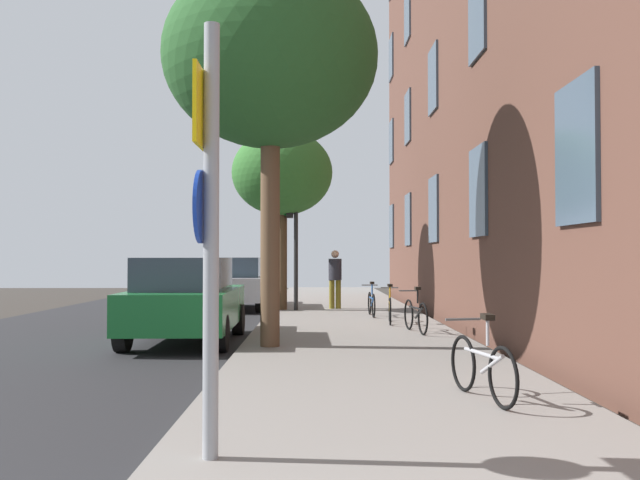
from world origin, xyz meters
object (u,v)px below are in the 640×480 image
at_px(sign_post, 208,214).
at_px(bicycle_0, 482,366).
at_px(car_1, 236,283).
at_px(bicycle_1, 416,315).
at_px(bicycle_2, 390,308).
at_px(traffic_light, 292,227).
at_px(pedestrian_0, 335,275).
at_px(bicycle_3, 372,303).
at_px(tree_near, 270,58).
at_px(car_0, 186,299).
at_px(tree_far, 282,174).

relative_size(sign_post, bicycle_0, 2.09).
distance_m(bicycle_0, car_1, 14.99).
bearing_deg(bicycle_1, bicycle_2, 99.00).
xyz_separation_m(traffic_light, pedestrian_0, (1.25, 0.58, -1.42)).
bearing_deg(bicycle_3, bicycle_2, -82.13).
bearing_deg(tree_near, bicycle_1, 37.59).
xyz_separation_m(tree_near, bicycle_3, (2.23, 6.04, -4.61)).
distance_m(pedestrian_0, car_0, 7.94).
distance_m(bicycle_0, bicycle_2, 8.61).
relative_size(sign_post, traffic_light, 0.95).
relative_size(car_0, car_1, 1.00).
bearing_deg(car_0, bicycle_0, -54.14).
distance_m(sign_post, bicycle_3, 12.95).
distance_m(bicycle_1, car_1, 8.94).
xyz_separation_m(tree_near, bicycle_1, (2.81, 2.16, -4.59)).
height_order(tree_near, bicycle_2, tree_near).
height_order(sign_post, car_1, sign_post).
relative_size(bicycle_0, car_0, 0.37).
xyz_separation_m(sign_post, tree_far, (-0.13, 14.93, 2.11)).
bearing_deg(car_0, pedestrian_0, 67.36).
bearing_deg(traffic_light, car_0, -105.02).
height_order(pedestrian_0, car_0, pedestrian_0).
bearing_deg(pedestrian_0, traffic_light, -154.95).
bearing_deg(pedestrian_0, tree_far, -166.29).
relative_size(tree_near, bicycle_0, 4.15).
distance_m(bicycle_3, car_1, 5.51).
xyz_separation_m(tree_near, car_0, (-1.69, 1.36, -4.23)).
bearing_deg(car_0, car_1, 90.15).
bearing_deg(bicycle_1, traffic_light, 114.33).
xyz_separation_m(tree_far, car_1, (-1.53, 1.56, -3.23)).
bearing_deg(pedestrian_0, tree_near, -98.97).
relative_size(bicycle_3, car_0, 0.37).
bearing_deg(sign_post, traffic_light, 89.33).
height_order(bicycle_2, car_1, car_1).
xyz_separation_m(tree_far, pedestrian_0, (1.55, 0.38, -2.97)).
distance_m(tree_near, tree_far, 8.37).
xyz_separation_m(bicycle_3, pedestrian_0, (-0.86, 2.65, 0.64)).
distance_m(sign_post, tree_near, 7.31).
bearing_deg(bicycle_0, car_0, 125.86).
bearing_deg(tree_far, tree_near, -88.75).
xyz_separation_m(bicycle_1, pedestrian_0, (-1.44, 6.52, 0.63)).
xyz_separation_m(tree_far, car_0, (-1.50, -6.95, -3.23)).
bearing_deg(bicycle_2, bicycle_3, 97.87).
bearing_deg(bicycle_0, sign_post, -140.69).
xyz_separation_m(traffic_light, tree_far, (-0.30, 0.20, 1.56)).
bearing_deg(car_1, bicycle_3, -44.22).
bearing_deg(pedestrian_0, bicycle_1, -77.57).
xyz_separation_m(pedestrian_0, car_0, (-3.06, -7.33, -0.26)).
height_order(tree_far, bicycle_3, tree_far).
xyz_separation_m(bicycle_2, pedestrian_0, (-1.13, 4.57, 0.63)).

